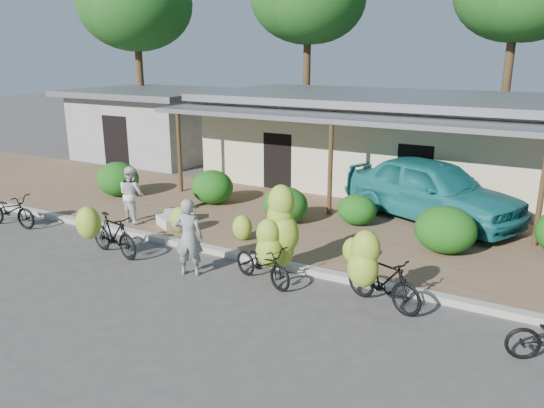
{
  "coord_description": "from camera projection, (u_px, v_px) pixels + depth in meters",
  "views": [
    {
      "loc": [
        5.88,
        -8.09,
        4.83
      ],
      "look_at": [
        -0.21,
        2.93,
        1.2
      ],
      "focal_mm": 35.0,
      "sensor_mm": 36.0,
      "label": 1
    }
  ],
  "objects": [
    {
      "name": "hedge_3",
      "position": [
        357.0,
        210.0,
        14.88
      ],
      "size": [
        1.11,
        0.99,
        0.86
      ],
      "primitive_type": "ellipsoid",
      "color": "#124F12",
      "rests_on": "sidewalk"
    },
    {
      "name": "bike_right",
      "position": [
        378.0,
        275.0,
        10.15
      ],
      "size": [
        1.83,
        1.4,
        1.7
      ],
      "rotation": [
        0.0,
        0.0,
        1.22
      ],
      "color": "black",
      "rests_on": "ground"
    },
    {
      "name": "bike_far_left",
      "position": [
        5.0,
        208.0,
        14.93
      ],
      "size": [
        1.87,
        1.33,
        1.42
      ],
      "rotation": [
        0.0,
        0.0,
        1.67
      ],
      "color": "black",
      "rests_on": "ground"
    },
    {
      "name": "hedge_1",
      "position": [
        212.0,
        187.0,
        16.94
      ],
      "size": [
        1.38,
        1.25,
        1.08
      ],
      "primitive_type": "ellipsoid",
      "color": "#124F12",
      "rests_on": "sidewalk"
    },
    {
      "name": "loose_banana_b",
      "position": [
        242.0,
        228.0,
        13.68
      ],
      "size": [
        0.53,
        0.45,
        0.66
      ],
      "primitive_type": "ellipsoid",
      "color": "#9ACA32",
      "rests_on": "sidewalk"
    },
    {
      "name": "shop_main",
      "position": [
        381.0,
        139.0,
        19.59
      ],
      "size": [
        13.0,
        8.5,
        3.35
      ],
      "color": "beige",
      "rests_on": "ground"
    },
    {
      "name": "hedge_2",
      "position": [
        285.0,
        205.0,
        15.06
      ],
      "size": [
        1.32,
        1.19,
        1.03
      ],
      "primitive_type": "ellipsoid",
      "color": "#124F12",
      "rests_on": "sidewalk"
    },
    {
      "name": "hedge_4",
      "position": [
        445.0,
        230.0,
        12.77
      ],
      "size": [
        1.47,
        1.32,
        1.15
      ],
      "primitive_type": "ellipsoid",
      "color": "#124F12",
      "rests_on": "sidewalk"
    },
    {
      "name": "loose_banana_a",
      "position": [
        180.0,
        219.0,
        14.29
      ],
      "size": [
        0.56,
        0.48,
        0.7
      ],
      "primitive_type": "ellipsoid",
      "color": "#9ACA32",
      "rests_on": "sidewalk"
    },
    {
      "name": "vendor",
      "position": [
        189.0,
        237.0,
        11.7
      ],
      "size": [
        0.76,
        0.64,
        1.77
      ],
      "primitive_type": "imported",
      "rotation": [
        0.0,
        0.0,
        3.53
      ],
      "color": "gray",
      "rests_on": "ground"
    },
    {
      "name": "sidewalk",
      "position": [
        314.0,
        226.0,
        15.06
      ],
      "size": [
        60.0,
        6.0,
        0.12
      ],
      "primitive_type": "cube",
      "color": "#836246",
      "rests_on": "ground"
    },
    {
      "name": "tree_back_left",
      "position": [
        134.0,
        2.0,
        26.28
      ],
      "size": [
        5.74,
        5.67,
        9.34
      ],
      "color": "#4A361D",
      "rests_on": "ground"
    },
    {
      "name": "curb",
      "position": [
        261.0,
        260.0,
        12.53
      ],
      "size": [
        60.0,
        0.25,
        0.15
      ],
      "primitive_type": "cube",
      "color": "#A8A399",
      "rests_on": "ground"
    },
    {
      "name": "teal_van",
      "position": [
        432.0,
        189.0,
        15.18
      ],
      "size": [
        5.73,
        4.04,
        1.81
      ],
      "primitive_type": "imported",
      "rotation": [
        0.0,
        0.0,
        1.17
      ],
      "color": "#1B787C",
      "rests_on": "sidewalk"
    },
    {
      "name": "hedge_0",
      "position": [
        118.0,
        179.0,
        17.85
      ],
      "size": [
        1.48,
        1.33,
        1.15
      ],
      "primitive_type": "ellipsoid",
      "color": "#124F12",
      "rests_on": "sidewalk"
    },
    {
      "name": "ground",
      "position": [
        212.0,
        296.0,
        10.87
      ],
      "size": [
        100.0,
        100.0,
        0.0
      ],
      "primitive_type": "plane",
      "color": "#43413F",
      "rests_on": "ground"
    },
    {
      "name": "sack_near",
      "position": [
        179.0,
        215.0,
        15.34
      ],
      "size": [
        0.93,
        0.8,
        0.3
      ],
      "primitive_type": "cube",
      "rotation": [
        0.0,
        0.0,
        0.59
      ],
      "color": "beige",
      "rests_on": "sidewalk"
    },
    {
      "name": "bike_left",
      "position": [
        108.0,
        232.0,
        12.8
      ],
      "size": [
        1.8,
        1.3,
        1.38
      ],
      "rotation": [
        0.0,
        0.0,
        1.39
      ],
      "color": "black",
      "rests_on": "ground"
    },
    {
      "name": "sack_far",
      "position": [
        167.0,
        221.0,
        14.8
      ],
      "size": [
        0.84,
        0.69,
        0.28
      ],
      "primitive_type": "cube",
      "rotation": [
        0.0,
        0.0,
        -0.49
      ],
      "color": "beige",
      "rests_on": "sidewalk"
    },
    {
      "name": "bike_center",
      "position": [
        273.0,
        243.0,
        11.48
      ],
      "size": [
        1.79,
        1.37,
        2.1
      ],
      "rotation": [
        0.0,
        0.0,
        1.25
      ],
      "color": "black",
      "rests_on": "ground"
    },
    {
      "name": "bystander",
      "position": [
        132.0,
        194.0,
        15.04
      ],
      "size": [
        0.9,
        0.77,
        1.62
      ],
      "primitive_type": "imported",
      "rotation": [
        0.0,
        0.0,
        2.92
      ],
      "color": "silver",
      "rests_on": "sidewalk"
    },
    {
      "name": "shop_grey",
      "position": [
        154.0,
        123.0,
        24.78
      ],
      "size": [
        7.0,
        6.0,
        3.15
      ],
      "color": "#A1A19C",
      "rests_on": "ground"
    },
    {
      "name": "loose_banana_c",
      "position": [
        353.0,
        250.0,
        12.2
      ],
      "size": [
        0.49,
        0.41,
        0.61
      ],
      "primitive_type": "ellipsoid",
      "color": "#9ACA32",
      "rests_on": "sidewalk"
    }
  ]
}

